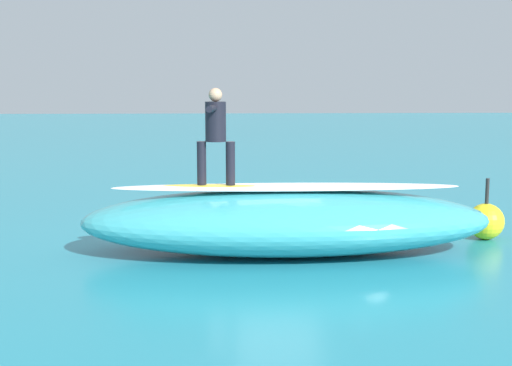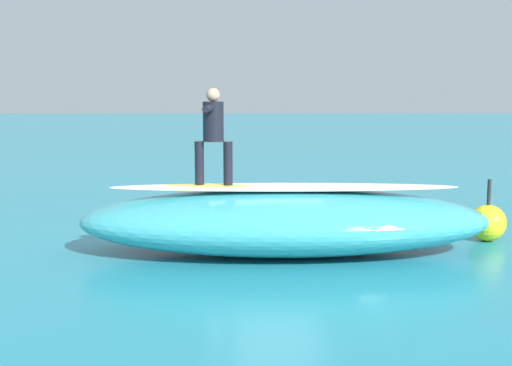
{
  "view_description": "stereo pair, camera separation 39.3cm",
  "coord_description": "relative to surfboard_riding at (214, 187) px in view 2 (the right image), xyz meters",
  "views": [
    {
      "loc": [
        0.84,
        13.46,
        2.96
      ],
      "look_at": [
        0.1,
        0.26,
        1.07
      ],
      "focal_mm": 47.88,
      "sensor_mm": 36.0,
      "label": 1
    },
    {
      "loc": [
        0.44,
        13.48,
        2.96
      ],
      "look_at": [
        0.1,
        0.26,
        1.07
      ],
      "focal_mm": 47.88,
      "sensor_mm": 36.0,
      "label": 2
    }
  ],
  "objects": [
    {
      "name": "buoy_marker",
      "position": [
        -5.21,
        -0.87,
        -0.84
      ],
      "size": [
        0.7,
        0.7,
        1.19
      ],
      "color": "yellow",
      "rests_on": "ground_plane"
    },
    {
      "name": "foam_patch_mid",
      "position": [
        -3.42,
        -4.32,
        -1.13
      ],
      "size": [
        0.87,
        0.91,
        0.13
      ],
      "primitive_type": "ellipsoid",
      "rotation": [
        0.0,
        0.0,
        1.02
      ],
      "color": "white",
      "rests_on": "ground_plane"
    },
    {
      "name": "wave_foam_lip",
      "position": [
        -1.24,
        0.02,
        -0.0
      ],
      "size": [
        6.16,
        0.98,
        0.08
      ],
      "primitive_type": "ellipsoid",
      "rotation": [
        0.0,
        0.0,
        -0.01
      ],
      "color": "white",
      "rests_on": "wave_crest"
    },
    {
      "name": "surfboard_riding",
      "position": [
        0.0,
        0.0,
        0.0
      ],
      "size": [
        2.22,
        0.73,
        0.09
      ],
      "primitive_type": "ellipsoid",
      "rotation": [
        0.0,
        0.0,
        -0.13
      ],
      "color": "yellow",
      "rests_on": "wave_crest"
    },
    {
      "name": "ground_plane",
      "position": [
        -0.88,
        -1.64,
        -1.2
      ],
      "size": [
        120.0,
        120.0,
        0.0
      ],
      "primitive_type": "plane",
      "color": "teal"
    },
    {
      "name": "wave_crest",
      "position": [
        -1.24,
        0.02,
        -0.62
      ],
      "size": [
        7.27,
        2.66,
        1.15
      ],
      "primitive_type": "ellipsoid",
      "rotation": [
        0.0,
        0.0,
        -0.01
      ],
      "color": "teal",
      "rests_on": "ground_plane"
    },
    {
      "name": "surfboard_paddling",
      "position": [
        -1.55,
        -2.76,
        -1.15
      ],
      "size": [
        0.99,
        2.37,
        0.08
      ],
      "primitive_type": "ellipsoid",
      "rotation": [
        0.0,
        0.0,
        -1.35
      ],
      "color": "yellow",
      "rests_on": "ground_plane"
    },
    {
      "name": "surfer_riding",
      "position": [
        0.0,
        0.0,
        1.02
      ],
      "size": [
        0.66,
        1.59,
        1.68
      ],
      "rotation": [
        0.0,
        0.0,
        -0.13
      ],
      "color": "black",
      "rests_on": "surfboard_riding"
    },
    {
      "name": "foam_patch_near",
      "position": [
        -0.3,
        -4.38,
        -1.11
      ],
      "size": [
        0.63,
        0.7,
        0.16
      ],
      "primitive_type": "ellipsoid",
      "rotation": [
        0.0,
        0.0,
        1.1
      ],
      "color": "white",
      "rests_on": "ground_plane"
    },
    {
      "name": "surfer_paddling",
      "position": [
        -1.58,
        -2.63,
        -0.98
      ],
      "size": [
        0.63,
        1.75,
        0.32
      ],
      "rotation": [
        0.0,
        0.0,
        -1.35
      ],
      "color": "black",
      "rests_on": "surfboard_paddling"
    }
  ]
}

